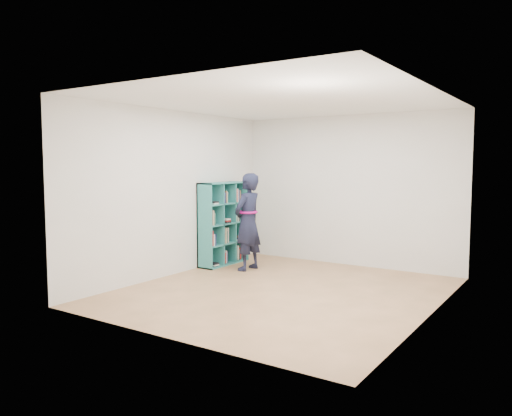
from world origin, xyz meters
The scene contains 9 objects.
floor centered at (0.00, 0.00, 0.00)m, with size 4.50×4.50×0.00m, color olive.
ceiling centered at (0.00, 0.00, 2.60)m, with size 4.50×4.50×0.00m, color white.
wall_left centered at (-2.00, 0.00, 1.30)m, with size 0.02×4.50×2.60m, color silver.
wall_right centered at (2.00, 0.00, 1.30)m, with size 0.02×4.50×2.60m, color silver.
wall_back centered at (0.00, 2.25, 1.30)m, with size 4.00×0.02×2.60m, color silver.
wall_front centered at (0.00, -2.25, 1.30)m, with size 4.00×0.02×2.60m, color silver.
bookshelf centered at (-1.86, 1.08, 0.70)m, with size 0.32×1.08×1.45m.
person centered at (-1.20, 0.92, 0.81)m, with size 0.41×0.60×1.61m.
smartphone centered at (-1.35, 1.01, 0.91)m, with size 0.01×0.08×0.12m.
Camera 1 is at (3.44, -5.84, 1.75)m, focal length 35.00 mm.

